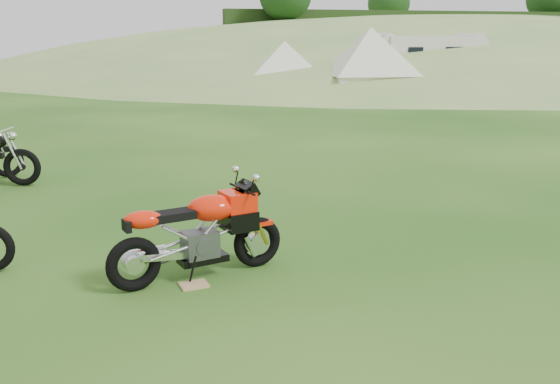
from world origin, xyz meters
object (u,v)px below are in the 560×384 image
object	(u,v)px
tent_mid	(285,67)
sport_motorcycle	(198,227)
tent_right	(370,64)
caravan	(424,63)
plywood_board	(194,285)

from	to	relation	value
tent_mid	sport_motorcycle	bearing A→B (deg)	-97.72
tent_mid	tent_right	world-z (taller)	tent_right
tent_mid	tent_right	bearing A→B (deg)	-27.18
caravan	plywood_board	bearing A→B (deg)	-122.45
plywood_board	caravan	distance (m)	23.80
sport_motorcycle	tent_mid	bearing A→B (deg)	57.12
sport_motorcycle	plywood_board	bearing A→B (deg)	-126.87
sport_motorcycle	tent_right	distance (m)	19.73
sport_motorcycle	caravan	distance (m)	23.55
caravan	tent_right	bearing A→B (deg)	-146.82
tent_mid	caravan	distance (m)	6.53
plywood_board	tent_mid	xyz separation A→B (m)	(6.02, 19.97, 1.19)
sport_motorcycle	tent_right	bearing A→B (deg)	47.03
sport_motorcycle	tent_right	size ratio (longest dim) A/B	0.59
sport_motorcycle	tent_mid	xyz separation A→B (m)	(5.93, 19.75, 0.64)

